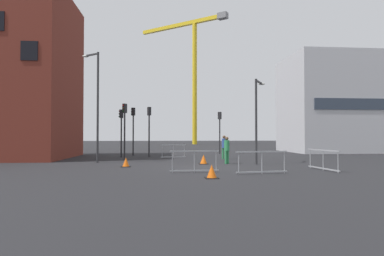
# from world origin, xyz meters

# --- Properties ---
(ground) EXTENTS (160.00, 160.00, 0.00)m
(ground) POSITION_xyz_m (0.00, 0.00, 0.00)
(ground) COLOR black
(brick_building) EXTENTS (7.18, 8.52, 12.90)m
(brick_building) POSITION_xyz_m (-13.12, 8.19, 6.45)
(brick_building) COLOR maroon
(brick_building) RESTS_ON ground
(office_block) EXTENTS (12.10, 7.93, 10.36)m
(office_block) POSITION_xyz_m (17.42, 15.32, 5.18)
(office_block) COLOR #B7B7BC
(office_block) RESTS_ON ground
(construction_crane) EXTENTS (16.48, 12.47, 24.46)m
(construction_crane) POSITION_xyz_m (3.42, 43.73, 16.37)
(construction_crane) COLOR yellow
(construction_crane) RESTS_ON ground
(streetlamp_tall) EXTENTS (1.26, 0.90, 7.36)m
(streetlamp_tall) POSITION_xyz_m (-6.54, 3.67, 4.27)
(streetlamp_tall) COLOR #2D2D30
(streetlamp_tall) RESTS_ON ground
(streetlamp_short) EXTENTS (1.02, 1.36, 5.37)m
(streetlamp_short) POSITION_xyz_m (3.86, 1.78, 3.26)
(streetlamp_short) COLOR #2D2D30
(streetlamp_short) RESTS_ON ground
(traffic_light_verge) EXTENTS (0.39, 0.32, 4.28)m
(traffic_light_verge) POSITION_xyz_m (-4.79, 10.90, 2.85)
(traffic_light_verge) COLOR black
(traffic_light_verge) RESTS_ON ground
(traffic_light_far) EXTENTS (0.34, 0.39, 4.17)m
(traffic_light_far) POSITION_xyz_m (-3.28, 8.88, 2.79)
(traffic_light_far) COLOR #232326
(traffic_light_far) RESTS_ON ground
(traffic_light_island) EXTENTS (0.36, 0.38, 4.19)m
(traffic_light_island) POSITION_xyz_m (-4.99, 6.28, 2.80)
(traffic_light_island) COLOR #232326
(traffic_light_island) RESTS_ON ground
(traffic_light_near) EXTENTS (0.37, 0.37, 4.06)m
(traffic_light_near) POSITION_xyz_m (3.34, 12.52, 2.72)
(traffic_light_near) COLOR #232326
(traffic_light_near) RESTS_ON ground
(traffic_light_median) EXTENTS (0.38, 0.26, 3.94)m
(traffic_light_median) POSITION_xyz_m (-5.55, 8.71, 2.65)
(traffic_light_median) COLOR black
(traffic_light_median) RESTS_ON ground
(pedestrian_walking) EXTENTS (0.34, 0.34, 1.72)m
(pedestrian_walking) POSITION_xyz_m (1.97, 2.09, 1.00)
(pedestrian_walking) COLOR #2D844C
(pedestrian_walking) RESTS_ON ground
(pedestrian_waiting) EXTENTS (0.34, 0.34, 1.80)m
(pedestrian_waiting) POSITION_xyz_m (2.51, 5.88, 1.05)
(pedestrian_waiting) COLOR #2D844C
(pedestrian_waiting) RESTS_ON ground
(safety_barrier_right_run) EXTENTS (2.40, 0.10, 1.08)m
(safety_barrier_right_run) POSITION_xyz_m (-0.54, -2.42, 0.56)
(safety_barrier_right_run) COLOR gray
(safety_barrier_right_run) RESTS_ON ground
(safety_barrier_mid_span) EXTENTS (1.97, 0.34, 1.08)m
(safety_barrier_mid_span) POSITION_xyz_m (-1.29, 7.32, 0.56)
(safety_barrier_mid_span) COLOR #9EA0A5
(safety_barrier_mid_span) RESTS_ON ground
(safety_barrier_left_run) EXTENTS (0.39, 2.59, 1.08)m
(safety_barrier_left_run) POSITION_xyz_m (6.22, -2.04, 0.56)
(safety_barrier_left_run) COLOR #9EA0A5
(safety_barrier_left_run) RESTS_ON ground
(safety_barrier_front) EXTENTS (2.56, 0.38, 1.08)m
(safety_barrier_front) POSITION_xyz_m (2.59, -3.23, 0.56)
(safety_barrier_front) COLOR #9EA0A5
(safety_barrier_front) RESTS_ON ground
(traffic_cone_striped) EXTENTS (0.53, 0.53, 0.54)m
(traffic_cone_striped) POSITION_xyz_m (-4.21, 0.72, 0.25)
(traffic_cone_striped) COLOR black
(traffic_cone_striped) RESTS_ON ground
(traffic_cone_on_verge) EXTENTS (0.59, 0.59, 0.60)m
(traffic_cone_on_verge) POSITION_xyz_m (0.47, 2.07, 0.28)
(traffic_cone_on_verge) COLOR black
(traffic_cone_on_verge) RESTS_ON ground
(traffic_cone_by_barrier) EXTENTS (0.57, 0.57, 0.58)m
(traffic_cone_by_barrier) POSITION_xyz_m (0.01, -4.48, 0.27)
(traffic_cone_by_barrier) COLOR black
(traffic_cone_by_barrier) RESTS_ON ground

